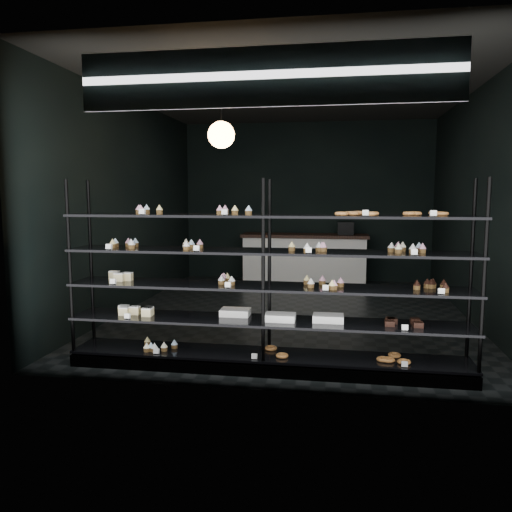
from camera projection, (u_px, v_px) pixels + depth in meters
name	position (u px, v px, depth m)	size (l,w,h in m)	color
room	(293.00, 205.00, 7.24)	(5.01, 6.01, 3.20)	black
display_shelf	(264.00, 308.00, 4.97)	(4.00, 0.50, 1.91)	black
signage	(265.00, 77.00, 4.23)	(3.30, 0.05, 0.50)	#0C0B38
pendant_lamp	(221.00, 135.00, 5.83)	(0.31, 0.31, 0.89)	black
service_counter	(305.00, 258.00, 9.82)	(2.46, 0.65, 1.23)	white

